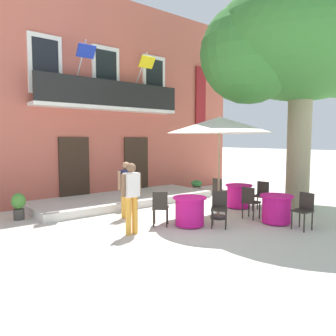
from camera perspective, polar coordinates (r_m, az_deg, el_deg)
ground_plane at (r=8.89m, az=6.46°, el=-9.57°), size 120.00×120.00×0.00m
building_facade at (r=14.39m, az=-14.59°, el=10.92°), size 13.00×5.09×7.50m
entrance_step_platform at (r=11.71m, az=-7.66°, el=-5.40°), size 6.38×2.36×0.25m
plane_tree at (r=11.87m, az=21.78°, el=18.84°), size 6.24×5.48×7.12m
cafe_table_near_tree at (r=8.54m, az=3.78°, el=-7.46°), size 0.86×0.86×0.76m
cafe_chair_near_tree_0 at (r=8.46m, az=-1.34°, el=-6.61°), size 0.57×0.57×0.91m
cafe_chair_near_tree_1 at (r=8.52m, az=8.89°, el=-6.59°), size 0.56×0.56×0.91m
cafe_table_middle at (r=9.24m, az=18.26°, el=-6.73°), size 0.86×0.86×0.76m
cafe_chair_middle_0 at (r=8.87m, az=22.51°, el=-6.46°), size 0.43×0.43×0.91m
cafe_chair_middle_1 at (r=9.50m, az=14.00°, el=-5.47°), size 0.44×0.44×0.91m
cafe_table_front at (r=10.99m, az=12.14°, el=-4.74°), size 0.86×0.86×0.76m
cafe_chair_front_0 at (r=11.35m, az=8.85°, el=-3.67°), size 0.42×0.42×0.91m
cafe_chair_front_1 at (r=10.70m, az=15.90°, el=-4.33°), size 0.46×0.46×0.91m
cafe_umbrella at (r=9.23m, az=8.92°, el=7.30°), size 2.90×2.90×2.85m
ground_planter_left at (r=10.06m, az=-24.47°, el=-5.83°), size 0.37×0.37×0.75m
ground_planter_right at (r=13.83m, az=4.97°, el=-3.06°), size 0.46×0.46×0.52m
pedestrian_near_entrance at (r=9.42m, az=-7.25°, el=-3.16°), size 0.53×0.27×1.60m
pedestrian_mid_plaza at (r=7.75m, az=-6.36°, el=-4.53°), size 0.53×0.23×1.68m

